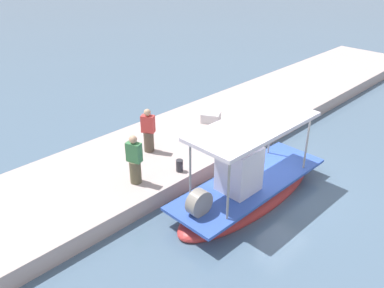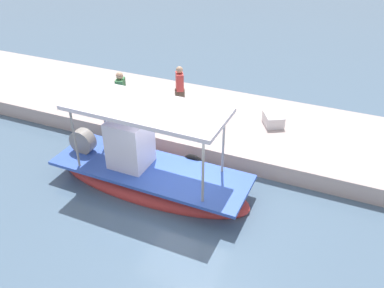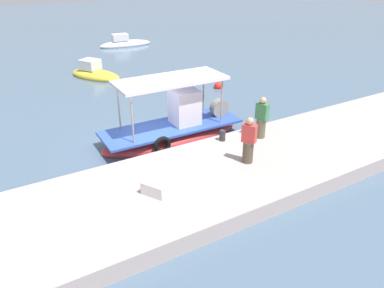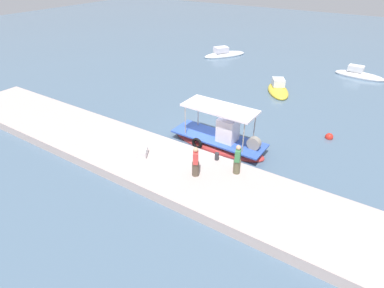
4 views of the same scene
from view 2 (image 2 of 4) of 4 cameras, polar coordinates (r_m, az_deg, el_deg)
ground_plane at (r=12.08m, az=-0.93°, el=-7.38°), size 120.00×120.00×0.00m
dock_quay at (r=15.10m, az=5.43°, el=2.62°), size 36.00×4.62×0.58m
main_fishing_boat at (r=12.33m, az=-6.25°, el=-3.90°), size 6.29×2.11×3.03m
fisherman_near_bollard at (r=15.30m, az=-1.72°, el=7.58°), size 0.51×0.54×1.68m
fisherman_by_crate at (r=15.00m, az=-9.83°, el=6.60°), size 0.47×0.53×1.68m
mooring_bollard at (r=14.16m, az=-5.66°, el=2.82°), size 0.24×0.24×0.42m
cargo_crate at (r=14.67m, az=11.31°, el=3.36°), size 0.91×0.97×0.40m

